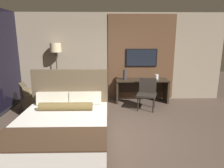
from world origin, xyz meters
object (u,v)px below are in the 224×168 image
object	(u,v)px
tv	(141,58)
vase_tall	(125,75)
armchair_by_window	(37,100)
desk	(142,87)
floor_lamp	(56,53)
desk_chair	(147,91)
bed	(62,129)
vase_short	(156,77)

from	to	relation	value
tv	vase_tall	size ratio (longest dim) A/B	3.22
tv	armchair_by_window	xyz separation A→B (m)	(-3.14, -0.88, -1.14)
desk	floor_lamp	size ratio (longest dim) A/B	0.88
desk	vase_tall	world-z (taller)	vase_tall
vase_tall	armchair_by_window	bearing A→B (deg)	-166.62
desk	armchair_by_window	xyz separation A→B (m)	(-3.14, -0.65, -0.23)
tv	desk_chair	world-z (taller)	tv
desk	vase_tall	size ratio (longest dim) A/B	5.26
tv	armchair_by_window	size ratio (longest dim) A/B	0.86
tv	desk_chair	distance (m)	1.25
desk_chair	desk	bearing A→B (deg)	111.32
tv	floor_lamp	xyz separation A→B (m)	(-2.68, -0.19, 0.18)
bed	armchair_by_window	xyz separation A→B (m)	(-1.17, 2.01, -0.07)
desk	armchair_by_window	world-z (taller)	armchair_by_window
floor_lamp	vase_short	distance (m)	3.24
desk_chair	armchair_by_window	size ratio (longest dim) A/B	0.75
bed	vase_short	distance (m)	3.63
armchair_by_window	vase_short	size ratio (longest dim) A/B	7.55
bed	tv	xyz separation A→B (m)	(1.97, 2.90, 1.07)
floor_lamp	tv	bearing A→B (deg)	4.14
bed	vase_tall	distance (m)	3.04
desk_chair	vase_tall	distance (m)	0.94
desk	vase_short	xyz separation A→B (m)	(0.46, -0.00, 0.32)
armchair_by_window	desk_chair	bearing A→B (deg)	-121.20
floor_lamp	bed	bearing A→B (deg)	-75.15
vase_tall	vase_short	size ratio (longest dim) A/B	2.02
armchair_by_window	vase_short	bearing A→B (deg)	-110.79
bed	floor_lamp	world-z (taller)	floor_lamp
floor_lamp	vase_tall	world-z (taller)	floor_lamp
armchair_by_window	vase_tall	size ratio (longest dim) A/B	3.74
desk	floor_lamp	distance (m)	2.90
vase_tall	floor_lamp	bearing A→B (deg)	178.04
vase_short	tv	bearing A→B (deg)	153.03
tv	vase_tall	distance (m)	0.80
desk_chair	armchair_by_window	bearing A→B (deg)	-162.95
armchair_by_window	bed	bearing A→B (deg)	179.10
desk	vase_tall	xyz separation A→B (m)	(-0.56, -0.04, 0.40)
armchair_by_window	floor_lamp	world-z (taller)	floor_lamp
bed	armchair_by_window	bearing A→B (deg)	120.09
bed	vase_short	world-z (taller)	bed
vase_short	floor_lamp	bearing A→B (deg)	179.27
desk_chair	vase_tall	xyz separation A→B (m)	(-0.60, 0.63, 0.37)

